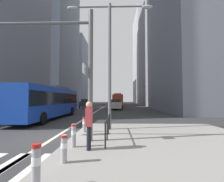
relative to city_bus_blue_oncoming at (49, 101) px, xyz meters
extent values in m
plane|color=#303033|center=(3.60, 12.07, -1.84)|extent=(160.00, 160.00, 0.00)
cube|color=gray|center=(9.10, -8.93, -1.76)|extent=(9.00, 10.00, 0.15)
cube|color=silver|center=(4.40, -11.93, -1.83)|extent=(0.45, 3.20, 0.01)
cube|color=silver|center=(5.30, -11.93, -1.83)|extent=(0.45, 3.20, 0.01)
cube|color=silver|center=(6.20, -11.93, -1.83)|extent=(0.45, 3.20, 0.01)
cube|color=beige|center=(3.60, 22.07, -1.83)|extent=(0.20, 80.00, 0.01)
cube|color=slate|center=(-12.40, 34.06, 22.24)|extent=(10.15, 21.63, 48.15)
cube|color=slate|center=(-12.40, 58.63, 12.87)|extent=(10.23, 18.86, 29.41)
cube|color=gray|center=(20.60, 31.28, 20.92)|extent=(11.45, 21.31, 45.50)
cube|color=#9E9EA3|center=(20.60, 56.56, 18.42)|extent=(10.04, 23.80, 40.52)
cube|color=#14389E|center=(0.00, -0.03, -0.11)|extent=(2.77, 11.86, 2.75)
cube|color=black|center=(0.00, -0.03, 0.23)|extent=(2.81, 11.62, 1.10)
cube|color=#4C4C51|center=(0.04, 1.74, 1.41)|extent=(1.85, 4.29, 0.30)
cylinder|color=black|center=(1.11, -3.84, -1.34)|extent=(0.32, 1.01, 1.00)
cylinder|color=black|center=(-1.29, -3.78, -1.34)|extent=(0.32, 1.01, 1.00)
cylinder|color=black|center=(1.29, 3.71, -1.34)|extent=(0.32, 1.01, 1.00)
cylinder|color=black|center=(-1.11, 3.77, -1.34)|extent=(0.32, 1.01, 1.00)
cylinder|color=black|center=(-3.08, -2.38, -1.52)|extent=(0.22, 0.64, 0.64)
cube|color=red|center=(7.08, 27.01, -0.11)|extent=(2.65, 11.28, 2.75)
cube|color=black|center=(7.08, 27.01, 0.23)|extent=(2.68, 11.06, 1.10)
cube|color=#4C4C51|center=(7.10, 25.33, 1.41)|extent=(1.80, 4.07, 0.30)
cylinder|color=black|center=(5.83, 30.60, -1.34)|extent=(0.31, 1.00, 1.00)
cylinder|color=black|center=(8.23, 30.63, -1.34)|extent=(0.31, 1.00, 1.00)
cylinder|color=black|center=(5.93, 23.40, -1.34)|extent=(0.31, 1.00, 1.00)
cylinder|color=black|center=(8.33, 23.43, -1.34)|extent=(0.31, 1.00, 1.00)
cube|color=red|center=(7.12, 44.96, -0.11)|extent=(2.68, 11.04, 2.75)
cube|color=black|center=(7.12, 44.96, 0.23)|extent=(2.72, 10.82, 1.10)
cube|color=#4C4C51|center=(7.09, 43.31, 1.41)|extent=(1.82, 3.99, 0.30)
cylinder|color=black|center=(5.98, 48.50, -1.34)|extent=(0.32, 1.00, 1.00)
cylinder|color=black|center=(8.38, 48.46, -1.34)|extent=(0.32, 1.00, 1.00)
cylinder|color=black|center=(5.86, 41.46, -1.34)|extent=(0.32, 1.00, 1.00)
cylinder|color=black|center=(8.26, 41.42, -1.34)|extent=(0.32, 1.00, 1.00)
cube|color=#232838|center=(-0.20, 20.46, -0.97)|extent=(1.92, 4.62, 1.10)
cube|color=black|center=(-0.19, 20.61, -0.16)|extent=(1.57, 2.51, 0.52)
cylinder|color=black|center=(0.66, 18.88, -1.52)|extent=(0.24, 0.65, 0.64)
cylinder|color=black|center=(-1.16, 18.94, -1.52)|extent=(0.24, 0.65, 0.64)
cylinder|color=black|center=(0.76, 21.99, -1.52)|extent=(0.24, 0.65, 0.64)
cylinder|color=black|center=(-1.06, 22.04, -1.52)|extent=(0.24, 0.65, 0.64)
cube|color=#B2A899|center=(6.94, 13.89, -0.97)|extent=(1.93, 4.07, 1.10)
cube|color=black|center=(6.93, 13.74, -0.16)|extent=(1.58, 2.22, 0.52)
cylinder|color=black|center=(6.08, 15.28, -1.52)|extent=(0.24, 0.65, 0.64)
cylinder|color=black|center=(7.90, 15.21, -1.52)|extent=(0.24, 0.65, 0.64)
cylinder|color=black|center=(5.98, 12.56, -1.52)|extent=(0.24, 0.65, 0.64)
cylinder|color=black|center=(7.80, 12.49, -1.52)|extent=(0.24, 0.65, 0.64)
cube|color=maroon|center=(6.48, 15.55, -0.97)|extent=(1.94, 4.14, 1.10)
cube|color=black|center=(6.49, 15.40, -0.16)|extent=(1.58, 2.26, 0.52)
cylinder|color=black|center=(5.52, 16.90, -1.52)|extent=(0.24, 0.65, 0.64)
cylinder|color=black|center=(7.34, 16.97, -1.52)|extent=(0.24, 0.65, 0.64)
cylinder|color=black|center=(5.63, 14.13, -1.52)|extent=(0.24, 0.65, 0.64)
cylinder|color=black|center=(7.45, 14.20, -1.52)|extent=(0.24, 0.65, 0.64)
cube|color=black|center=(-3.72, 41.87, -0.97)|extent=(1.93, 4.57, 1.10)
cube|color=black|center=(-3.72, 42.02, -0.16)|extent=(1.58, 2.49, 0.52)
cylinder|color=black|center=(-2.87, 40.31, -1.52)|extent=(0.24, 0.65, 0.64)
cylinder|color=black|center=(-4.68, 40.37, -1.52)|extent=(0.24, 0.65, 0.64)
cylinder|color=black|center=(-2.76, 43.38, -1.52)|extent=(0.24, 0.65, 0.64)
cylinder|color=black|center=(-4.58, 43.44, -1.52)|extent=(0.24, 0.65, 0.64)
cylinder|color=#515156|center=(5.64, -9.02, 1.31)|extent=(0.22, 0.22, 6.00)
cylinder|color=#515156|center=(2.72, -9.02, 3.71)|extent=(5.85, 0.14, 0.14)
cube|color=white|center=(5.39, -9.20, 1.51)|extent=(0.04, 0.60, 0.44)
cylinder|color=#56565B|center=(6.40, -6.18, 2.31)|extent=(0.20, 0.20, 8.00)
cylinder|color=#56565B|center=(5.20, -6.18, 6.11)|extent=(2.40, 0.10, 0.10)
ellipsoid|color=#B2B2B7|center=(4.00, -6.18, 6.06)|extent=(0.70, 0.32, 0.20)
cylinder|color=#56565B|center=(7.60, -6.18, 6.11)|extent=(2.40, 0.10, 0.10)
ellipsoid|color=#B2B2B7|center=(8.80, -6.18, 6.06)|extent=(0.70, 0.32, 0.20)
cylinder|color=#99999E|center=(5.14, -12.93, -1.22)|extent=(0.18, 0.18, 0.93)
cylinder|color=white|center=(5.14, -12.93, -1.11)|extent=(0.19, 0.19, 0.17)
cylinder|color=#B21E19|center=(5.14, -12.93, -0.80)|extent=(0.20, 0.20, 0.08)
cylinder|color=#99999E|center=(5.27, -11.52, -1.28)|extent=(0.18, 0.18, 0.81)
cylinder|color=white|center=(5.27, -11.52, -1.19)|extent=(0.19, 0.19, 0.14)
cylinder|color=#B21E19|center=(5.27, -11.52, -0.92)|extent=(0.20, 0.20, 0.08)
cylinder|color=#99999E|center=(5.15, -9.97, -1.24)|extent=(0.18, 0.18, 0.89)
cylinder|color=white|center=(5.15, -9.97, -1.14)|extent=(0.19, 0.19, 0.16)
cylinder|color=#B21E19|center=(5.15, -9.97, -0.84)|extent=(0.20, 0.20, 0.08)
cylinder|color=#99999E|center=(5.00, -7.11, -1.27)|extent=(0.18, 0.18, 0.84)
cylinder|color=white|center=(5.00, -7.11, -1.17)|extent=(0.19, 0.19, 0.15)
cylinder|color=#B21E19|center=(5.00, -7.11, -0.89)|extent=(0.20, 0.20, 0.08)
cylinder|color=black|center=(6.40, -10.11, -1.21)|extent=(0.06, 0.06, 0.95)
cylinder|color=black|center=(6.40, -8.84, -1.21)|extent=(0.06, 0.06, 0.95)
cylinder|color=black|center=(6.40, -7.57, -1.21)|extent=(0.06, 0.06, 0.95)
cylinder|color=black|center=(6.40, -6.30, -1.21)|extent=(0.06, 0.06, 0.95)
cylinder|color=black|center=(6.40, -8.21, -0.74)|extent=(0.06, 3.81, 0.06)
cylinder|color=black|center=(5.79, -10.20, -1.25)|extent=(0.15, 0.15, 0.87)
cylinder|color=black|center=(5.80, -10.36, -1.25)|extent=(0.15, 0.15, 0.87)
cube|color=#B73D42|center=(5.80, -10.28, -0.48)|extent=(0.27, 0.40, 0.67)
sphere|color=tan|center=(5.80, -10.28, -0.03)|extent=(0.24, 0.24, 0.24)
camera|label=1|loc=(6.81, -16.35, 0.19)|focal=26.09mm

